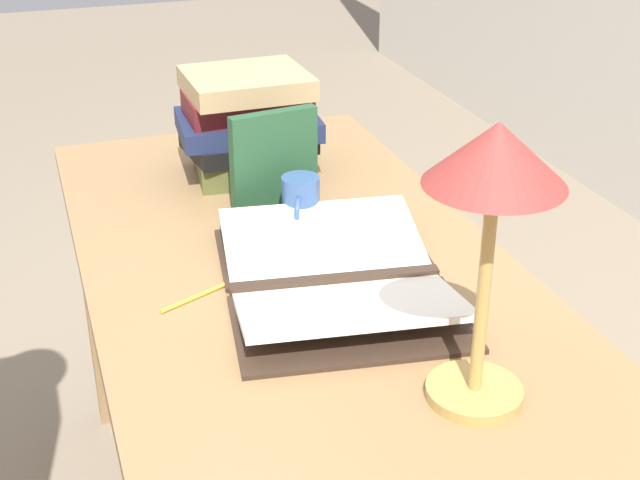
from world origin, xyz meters
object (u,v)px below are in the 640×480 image
object	(u,v)px
book_stack_tall	(248,124)
coffee_mug	(301,203)
open_book	(335,277)
book_standing_upright	(274,164)
reading_lamp	(494,184)
pencil	(203,294)

from	to	relation	value
book_stack_tall	coffee_mug	distance (m)	0.30
open_book	book_standing_upright	world-z (taller)	book_standing_upright
open_book	coffee_mug	size ratio (longest dim) A/B	5.08
coffee_mug	reading_lamp	bearing A→B (deg)	6.12
book_stack_tall	book_standing_upright	world-z (taller)	book_stack_tall
open_book	coffee_mug	distance (m)	0.24
coffee_mug	pencil	bearing A→B (deg)	-50.39
open_book	book_stack_tall	distance (m)	0.54
open_book	coffee_mug	world-z (taller)	coffee_mug
book_standing_upright	reading_lamp	size ratio (longest dim) A/B	0.53
book_stack_tall	pencil	bearing A→B (deg)	-23.25
book_standing_upright	pencil	bearing A→B (deg)	-45.11
book_stack_tall	book_standing_upright	bearing A→B (deg)	-1.11
book_standing_upright	reading_lamp	world-z (taller)	reading_lamp
open_book	book_standing_upright	bearing A→B (deg)	-169.55
pencil	book_stack_tall	bearing A→B (deg)	156.75
coffee_mug	pencil	size ratio (longest dim) A/B	0.68
reading_lamp	book_standing_upright	bearing A→B (deg)	-172.38
open_book	book_stack_tall	bearing A→B (deg)	-170.87
open_book	book_stack_tall	size ratio (longest dim) A/B	1.73
open_book	book_stack_tall	xyz separation A→B (m)	(-0.53, -0.01, 0.10)
book_standing_upright	coffee_mug	bearing A→B (deg)	9.52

